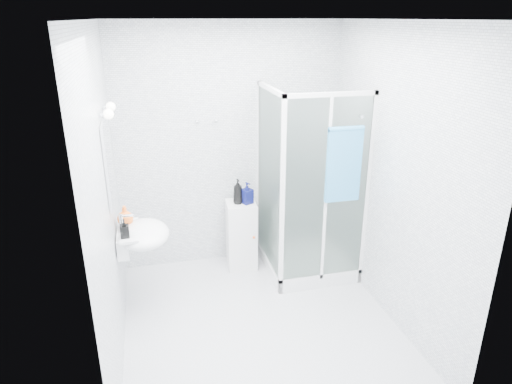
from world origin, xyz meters
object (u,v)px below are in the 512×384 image
object	(u,v)px
wall_basin	(141,235)
soap_dispenser_orange	(125,216)
storage_cabinet	(241,235)
shampoo_bottle_b	(247,193)
shower_enclosure	(303,235)
hand_towel	(344,163)
soap_dispenser_black	(124,228)
shampoo_bottle_a	(238,191)

from	to	relation	value
wall_basin	soap_dispenser_orange	distance (m)	0.23
storage_cabinet	shampoo_bottle_b	world-z (taller)	shampoo_bottle_b
shower_enclosure	hand_towel	bearing A→B (deg)	-60.99
wall_basin	soap_dispenser_black	bearing A→B (deg)	-129.52
hand_towel	soap_dispenser_black	xyz separation A→B (m)	(-2.00, -0.07, -0.41)
soap_dispenser_black	shampoo_bottle_b	bearing A→B (deg)	30.96
hand_towel	storage_cabinet	bearing A→B (deg)	140.31
hand_towel	soap_dispenser_orange	world-z (taller)	hand_towel
wall_basin	shampoo_bottle_a	size ratio (longest dim) A/B	2.07
hand_towel	shampoo_bottle_a	bearing A→B (deg)	141.46
soap_dispenser_orange	soap_dispenser_black	xyz separation A→B (m)	(0.00, -0.25, -0.01)
hand_towel	shampoo_bottle_b	world-z (taller)	hand_towel
hand_towel	shampoo_bottle_a	world-z (taller)	hand_towel
shower_enclosure	storage_cabinet	distance (m)	0.68
wall_basin	shampoo_bottle_a	bearing A→B (deg)	30.88
storage_cabinet	soap_dispenser_orange	size ratio (longest dim) A/B	4.16
hand_towel	soap_dispenser_black	bearing A→B (deg)	-178.13
storage_cabinet	hand_towel	world-z (taller)	hand_towel
soap_dispenser_orange	soap_dispenser_black	world-z (taller)	soap_dispenser_orange
shampoo_bottle_a	soap_dispenser_orange	size ratio (longest dim) A/B	1.48
soap_dispenser_orange	shampoo_bottle_a	bearing A→B (deg)	23.83
wall_basin	shampoo_bottle_b	distance (m)	1.26
shampoo_bottle_b	soap_dispenser_black	size ratio (longest dim) A/B	1.43
wall_basin	shampoo_bottle_a	xyz separation A→B (m)	(1.01, 0.60, 0.10)
soap_dispenser_orange	hand_towel	bearing A→B (deg)	-5.37
shower_enclosure	shampoo_bottle_a	xyz separation A→B (m)	(-0.64, 0.29, 0.45)
storage_cabinet	wall_basin	bearing A→B (deg)	-146.08
shampoo_bottle_a	wall_basin	bearing A→B (deg)	-149.12
wall_basin	shampoo_bottle_b	bearing A→B (deg)	27.98
shampoo_bottle_b	soap_dispenser_black	xyz separation A→B (m)	(-1.23, -0.74, 0.07)
hand_towel	soap_dispenser_orange	bearing A→B (deg)	174.63
shampoo_bottle_a	soap_dispenser_black	xyz separation A→B (m)	(-1.14, -0.76, 0.05)
shampoo_bottle_b	soap_dispenser_orange	xyz separation A→B (m)	(-1.23, -0.48, 0.08)
wall_basin	shampoo_bottle_b	size ratio (longest dim) A/B	2.39
shower_enclosure	wall_basin	bearing A→B (deg)	-169.19
shower_enclosure	shampoo_bottle_a	distance (m)	0.84
shampoo_bottle_a	soap_dispenser_black	bearing A→B (deg)	-146.37
shower_enclosure	soap_dispenser_black	distance (m)	1.91
wall_basin	shower_enclosure	bearing A→B (deg)	10.81
wall_basin	soap_dispenser_black	distance (m)	0.24
shower_enclosure	storage_cabinet	bearing A→B (deg)	154.60
storage_cabinet	soap_dispenser_black	xyz separation A→B (m)	(-1.17, -0.76, 0.56)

